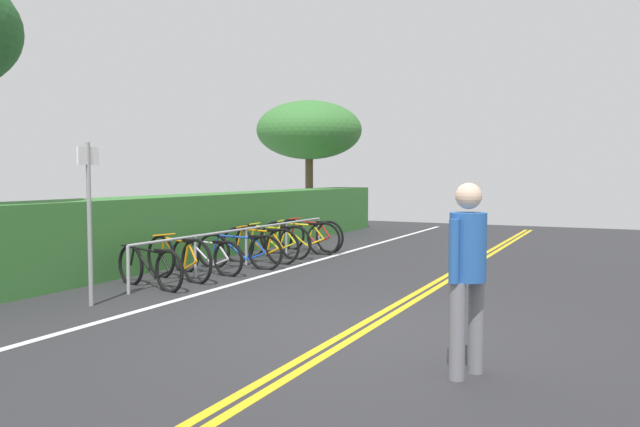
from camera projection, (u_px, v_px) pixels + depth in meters
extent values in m
cube|color=#2B2B2D|center=(357.00, 334.00, 7.08)|extent=(32.05, 12.59, 0.05)
cube|color=gold|center=(364.00, 332.00, 7.04)|extent=(28.84, 0.10, 0.00)
cube|color=gold|center=(351.00, 330.00, 7.11)|extent=(28.84, 0.10, 0.00)
cube|color=white|center=(152.00, 307.00, 8.37)|extent=(28.84, 0.12, 0.00)
cylinder|color=#9EA0A5|center=(128.00, 270.00, 9.26)|extent=(0.05, 0.05, 0.72)
cylinder|color=#9EA0A5|center=(195.00, 257.00, 10.71)|extent=(0.05, 0.05, 0.72)
cylinder|color=#9EA0A5|center=(246.00, 247.00, 12.16)|extent=(0.05, 0.05, 0.72)
cylinder|color=#9EA0A5|center=(286.00, 240.00, 13.62)|extent=(0.05, 0.05, 0.72)
cylinder|color=#9EA0A5|center=(319.00, 233.00, 15.07)|extent=(0.05, 0.05, 0.72)
cylinder|color=#9EA0A5|center=(246.00, 229.00, 12.14)|extent=(6.46, 0.04, 0.04)
torus|color=black|center=(131.00, 265.00, 10.11)|extent=(0.22, 0.67, 0.68)
torus|color=black|center=(169.00, 271.00, 9.45)|extent=(0.22, 0.67, 0.68)
cylinder|color=black|center=(144.00, 262.00, 9.86)|extent=(0.18, 0.57, 0.46)
cylinder|color=black|center=(147.00, 250.00, 9.80)|extent=(0.21, 0.68, 0.07)
cylinder|color=black|center=(158.00, 265.00, 9.64)|extent=(0.08, 0.17, 0.42)
cylinder|color=black|center=(162.00, 275.00, 9.57)|extent=(0.13, 0.37, 0.17)
cylinder|color=black|center=(164.00, 262.00, 9.52)|extent=(0.10, 0.25, 0.29)
cylinder|color=black|center=(132.00, 256.00, 10.07)|extent=(0.07, 0.14, 0.31)
cube|color=black|center=(160.00, 251.00, 9.58)|extent=(0.13, 0.21, 0.05)
cylinder|color=black|center=(134.00, 244.00, 10.02)|extent=(0.45, 0.14, 0.03)
torus|color=black|center=(161.00, 257.00, 10.79)|extent=(0.24, 0.76, 0.77)
torus|color=black|center=(197.00, 262.00, 10.19)|extent=(0.24, 0.76, 0.77)
cylinder|color=orange|center=(174.00, 253.00, 10.56)|extent=(0.17, 0.54, 0.52)
cylinder|color=orange|center=(176.00, 240.00, 10.51)|extent=(0.19, 0.64, 0.07)
cylinder|color=orange|center=(186.00, 256.00, 10.36)|extent=(0.07, 0.16, 0.47)
cylinder|color=orange|center=(190.00, 266.00, 10.30)|extent=(0.12, 0.35, 0.19)
cylinder|color=orange|center=(192.00, 252.00, 10.24)|extent=(0.09, 0.24, 0.32)
cylinder|color=orange|center=(163.00, 247.00, 10.75)|extent=(0.07, 0.13, 0.35)
cube|color=black|center=(188.00, 241.00, 10.30)|extent=(0.13, 0.21, 0.05)
cylinder|color=orange|center=(164.00, 235.00, 10.71)|extent=(0.45, 0.14, 0.03)
torus|color=black|center=(185.00, 255.00, 11.42)|extent=(0.12, 0.66, 0.66)
torus|color=black|center=(228.00, 259.00, 10.90)|extent=(0.12, 0.66, 0.66)
cylinder|color=silver|center=(201.00, 253.00, 11.22)|extent=(0.09, 0.58, 0.45)
cylinder|color=silver|center=(204.00, 242.00, 11.17)|extent=(0.10, 0.69, 0.07)
cylinder|color=silver|center=(216.00, 255.00, 11.05)|extent=(0.05, 0.17, 0.40)
cylinder|color=silver|center=(220.00, 262.00, 11.00)|extent=(0.07, 0.37, 0.17)
cylinder|color=silver|center=(223.00, 251.00, 10.95)|extent=(0.06, 0.25, 0.28)
cylinder|color=silver|center=(187.00, 248.00, 11.38)|extent=(0.05, 0.14, 0.30)
cube|color=black|center=(218.00, 242.00, 11.00)|extent=(0.10, 0.21, 0.05)
cylinder|color=silver|center=(189.00, 237.00, 11.35)|extent=(0.46, 0.07, 0.03)
torus|color=black|center=(214.00, 251.00, 11.95)|extent=(0.17, 0.69, 0.69)
torus|color=black|center=(265.00, 253.00, 11.66)|extent=(0.17, 0.69, 0.69)
cylinder|color=#1947B7|center=(233.00, 248.00, 11.83)|extent=(0.14, 0.60, 0.47)
cylinder|color=#1947B7|center=(236.00, 237.00, 11.80)|extent=(0.16, 0.72, 0.07)
cylinder|color=#1947B7|center=(250.00, 249.00, 11.73)|extent=(0.07, 0.18, 0.42)
cylinder|color=#1947B7|center=(256.00, 256.00, 11.71)|extent=(0.10, 0.38, 0.18)
cylinder|color=#1947B7|center=(260.00, 246.00, 11.68)|extent=(0.08, 0.26, 0.29)
cylinder|color=#1947B7|center=(216.00, 243.00, 11.92)|extent=(0.06, 0.14, 0.31)
cube|color=black|center=(254.00, 237.00, 11.70)|extent=(0.11, 0.21, 0.05)
cylinder|color=#1947B7|center=(218.00, 233.00, 11.89)|extent=(0.46, 0.11, 0.03)
torus|color=black|center=(238.00, 245.00, 12.69)|extent=(0.13, 0.75, 0.75)
torus|color=black|center=(282.00, 247.00, 12.35)|extent=(0.13, 0.75, 0.75)
cylinder|color=orange|center=(254.00, 241.00, 12.56)|extent=(0.09, 0.57, 0.51)
cylinder|color=orange|center=(257.00, 230.00, 12.52)|extent=(0.10, 0.68, 0.07)
cylinder|color=orange|center=(269.00, 243.00, 12.44)|extent=(0.05, 0.17, 0.46)
cylinder|color=orange|center=(274.00, 251.00, 12.41)|extent=(0.07, 0.36, 0.19)
cylinder|color=orange|center=(277.00, 239.00, 12.38)|extent=(0.06, 0.25, 0.31)
cylinder|color=orange|center=(240.00, 237.00, 12.66)|extent=(0.05, 0.14, 0.34)
cube|color=black|center=(272.00, 230.00, 12.40)|extent=(0.10, 0.21, 0.05)
cylinder|color=orange|center=(242.00, 227.00, 12.63)|extent=(0.46, 0.07, 0.03)
torus|color=black|center=(251.00, 241.00, 13.48)|extent=(0.10, 0.75, 0.74)
torus|color=black|center=(295.00, 243.00, 13.08)|extent=(0.10, 0.75, 0.74)
cylinder|color=yellow|center=(267.00, 238.00, 13.32)|extent=(0.07, 0.61, 0.51)
cylinder|color=yellow|center=(270.00, 227.00, 13.28)|extent=(0.08, 0.73, 0.07)
cylinder|color=yellow|center=(282.00, 239.00, 13.19)|extent=(0.05, 0.17, 0.46)
cylinder|color=yellow|center=(287.00, 246.00, 13.15)|extent=(0.06, 0.39, 0.19)
cylinder|color=yellow|center=(290.00, 236.00, 13.11)|extent=(0.05, 0.26, 0.31)
cylinder|color=yellow|center=(253.00, 234.00, 13.45)|extent=(0.04, 0.14, 0.34)
cube|color=black|center=(285.00, 227.00, 13.14)|extent=(0.09, 0.20, 0.05)
cylinder|color=yellow|center=(255.00, 224.00, 13.42)|extent=(0.46, 0.05, 0.03)
torus|color=black|center=(276.00, 238.00, 14.05)|extent=(0.24, 0.75, 0.76)
torus|color=black|center=(324.00, 239.00, 13.82)|extent=(0.24, 0.75, 0.76)
cylinder|color=yellow|center=(294.00, 234.00, 13.96)|extent=(0.18, 0.61, 0.52)
cylinder|color=yellow|center=(297.00, 224.00, 13.93)|extent=(0.21, 0.73, 0.07)
cylinder|color=yellow|center=(310.00, 235.00, 13.88)|extent=(0.08, 0.18, 0.47)
cylinder|color=yellow|center=(315.00, 242.00, 13.87)|extent=(0.13, 0.39, 0.19)
cylinder|color=yellow|center=(318.00, 232.00, 13.84)|extent=(0.10, 0.27, 0.32)
cylinder|color=yellow|center=(278.00, 231.00, 14.03)|extent=(0.07, 0.15, 0.35)
cube|color=black|center=(313.00, 224.00, 13.85)|extent=(0.13, 0.21, 0.05)
cylinder|color=yellow|center=(281.00, 221.00, 14.00)|extent=(0.45, 0.14, 0.03)
torus|color=black|center=(291.00, 235.00, 14.84)|extent=(0.17, 0.76, 0.76)
torus|color=black|center=(330.00, 237.00, 14.22)|extent=(0.17, 0.76, 0.76)
cylinder|color=red|center=(305.00, 232.00, 14.60)|extent=(0.13, 0.62, 0.52)
cylinder|color=red|center=(308.00, 222.00, 14.55)|extent=(0.15, 0.74, 0.07)
cylinder|color=red|center=(318.00, 233.00, 14.39)|extent=(0.06, 0.18, 0.47)
cylinder|color=red|center=(323.00, 240.00, 14.33)|extent=(0.10, 0.40, 0.19)
cylinder|color=red|center=(325.00, 230.00, 14.28)|extent=(0.08, 0.27, 0.32)
cylinder|color=red|center=(293.00, 228.00, 14.80)|extent=(0.06, 0.15, 0.35)
cube|color=black|center=(321.00, 222.00, 14.33)|extent=(0.11, 0.21, 0.05)
cylinder|color=red|center=(295.00, 219.00, 14.75)|extent=(0.46, 0.10, 0.03)
cylinder|color=slate|center=(476.00, 326.00, 5.58)|extent=(0.14, 0.14, 0.85)
cylinder|color=slate|center=(457.00, 331.00, 5.39)|extent=(0.14, 0.14, 0.85)
cylinder|color=#2659A5|center=(468.00, 247.00, 5.44)|extent=(0.32, 0.32, 0.60)
sphere|color=beige|center=(469.00, 196.00, 5.41)|extent=(0.23, 0.23, 0.23)
cylinder|color=#2659A5|center=(481.00, 248.00, 5.57)|extent=(0.09, 0.09, 0.55)
cylinder|color=#2659A5|center=(454.00, 251.00, 5.31)|extent=(0.09, 0.09, 0.55)
cylinder|color=gray|center=(90.00, 225.00, 8.39)|extent=(0.06, 0.06, 2.21)
cube|color=white|center=(88.00, 156.00, 8.33)|extent=(0.36, 0.03, 0.24)
cube|color=#387533|center=(220.00, 223.00, 14.21)|extent=(15.46, 1.15, 1.35)
cylinder|color=brown|center=(309.00, 193.00, 20.18)|extent=(0.25, 0.25, 2.36)
ellipsoid|color=#387533|center=(309.00, 130.00, 20.06)|extent=(3.38, 3.38, 1.87)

